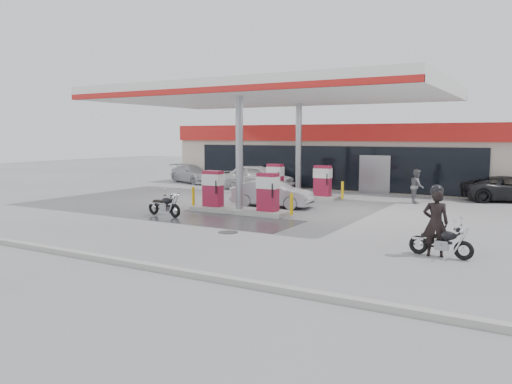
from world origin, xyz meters
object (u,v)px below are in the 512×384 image
(hatchback_silver, at_px, (272,194))
(attendant, at_px, (417,186))
(parked_car_right, at_px, (510,189))
(parked_car_left, at_px, (194,174))
(main_motorcycle, at_px, (442,243))
(pump_island_far, at_px, (298,185))
(biker_main, at_px, (436,223))
(parked_motorcycle, at_px, (165,206))
(sedan_white, at_px, (257,177))
(pump_island_near, at_px, (240,196))

(hatchback_silver, bearing_deg, attendant, -56.72)
(attendant, distance_m, parked_car_right, 5.00)
(hatchback_silver, xyz_separation_m, parked_car_left, (-10.44, 7.80, 0.01))
(main_motorcycle, distance_m, hatchback_silver, 10.60)
(pump_island_far, distance_m, parked_car_right, 10.77)
(biker_main, xyz_separation_m, parked_motorcycle, (-11.04, 1.61, -0.52))
(sedan_white, bearing_deg, biker_main, -141.58)
(hatchback_silver, height_order, parked_car_left, parked_car_left)
(pump_island_near, relative_size, pump_island_far, 1.00)
(parked_motorcycle, height_order, parked_car_right, parked_car_right)
(parked_motorcycle, xyz_separation_m, parked_car_right, (12.19, 12.38, 0.22))
(parked_motorcycle, height_order, hatchback_silver, hatchback_silver)
(biker_main, bearing_deg, parked_car_left, -49.56)
(sedan_white, distance_m, parked_car_right, 13.90)
(biker_main, height_order, hatchback_silver, biker_main)
(attendant, relative_size, hatchback_silver, 0.44)
(pump_island_far, height_order, attendant, pump_island_far)
(main_motorcycle, bearing_deg, pump_island_near, 161.96)
(sedan_white, bearing_deg, attendant, -104.61)
(main_motorcycle, height_order, parked_car_left, parked_car_left)
(pump_island_near, relative_size, main_motorcycle, 2.92)
(pump_island_far, bearing_deg, sedan_white, 149.82)
(biker_main, distance_m, sedan_white, 17.55)
(sedan_white, xyz_separation_m, attendant, (9.78, -1.20, 0.06))
(pump_island_near, height_order, attendant, pump_island_near)
(parked_motorcycle, relative_size, parked_car_left, 0.42)
(parked_car_right, bearing_deg, pump_island_near, 112.12)
(pump_island_far, relative_size, parked_car_right, 1.11)
(pump_island_near, xyz_separation_m, hatchback_silver, (0.44, 2.20, -0.08))
(pump_island_far, relative_size, main_motorcycle, 2.92)
(pump_island_near, xyz_separation_m, parked_car_left, (-10.00, 10.00, -0.06))
(attendant, distance_m, hatchback_silver, 7.35)
(biker_main, bearing_deg, main_motorcycle, 162.19)
(pump_island_far, bearing_deg, parked_motorcycle, -104.66)
(sedan_white, bearing_deg, parked_car_left, 66.24)
(main_motorcycle, relative_size, attendant, 1.04)
(main_motorcycle, xyz_separation_m, sedan_white, (-12.82, 12.20, 0.39))
(parked_car_left, xyz_separation_m, parked_car_right, (20.00, 0.00, -0.01))
(attendant, bearing_deg, pump_island_near, 122.01)
(main_motorcycle, height_order, attendant, attendant)
(sedan_white, height_order, hatchback_silver, sedan_white)
(biker_main, height_order, parked_car_right, biker_main)
(pump_island_far, bearing_deg, main_motorcycle, -47.89)
(parked_motorcycle, relative_size, sedan_white, 0.41)
(pump_island_far, bearing_deg, parked_car_right, 21.80)
(parked_car_left, bearing_deg, attendant, -77.77)
(biker_main, bearing_deg, sedan_white, -56.96)
(attendant, relative_size, parked_car_right, 0.37)
(sedan_white, xyz_separation_m, parked_car_right, (13.78, 1.80, -0.14))
(main_motorcycle, xyz_separation_m, parked_motorcycle, (-11.23, 1.62, 0.03))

